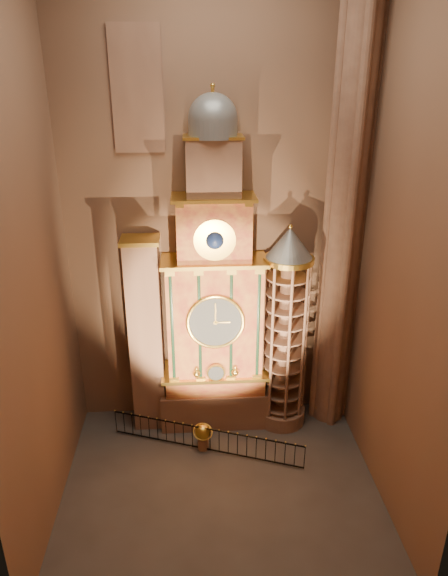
{
  "coord_description": "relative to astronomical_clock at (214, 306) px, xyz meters",
  "views": [
    {
      "loc": [
        -1.02,
        -17.73,
        17.16
      ],
      "look_at": [
        0.34,
        3.0,
        8.45
      ],
      "focal_mm": 32.0,
      "sensor_mm": 36.0,
      "label": 1
    }
  ],
  "objects": [
    {
      "name": "iron_railing",
      "position": [
        -0.59,
        -2.48,
        -5.98
      ],
      "size": [
        9.09,
        3.32,
        1.29
      ],
      "color": "black",
      "rests_on": "floor"
    },
    {
      "name": "stained_glass_window",
      "position": [
        -3.2,
        0.95,
        9.82
      ],
      "size": [
        2.2,
        0.14,
        5.2
      ],
      "color": "navy",
      "rests_on": "wall_back"
    },
    {
      "name": "portrait_tower",
      "position": [
        -3.4,
        0.02,
        -1.53
      ],
      "size": [
        1.8,
        1.6,
        10.2
      ],
      "color": "#8C634C",
      "rests_on": "floor"
    },
    {
      "name": "floor",
      "position": [
        0.0,
        -4.96,
        -6.68
      ],
      "size": [
        14.0,
        14.0,
        0.0
      ],
      "primitive_type": "plane",
      "color": "#383330",
      "rests_on": "ground"
    },
    {
      "name": "stair_turret",
      "position": [
        3.5,
        -0.26,
        -1.41
      ],
      "size": [
        2.5,
        2.5,
        10.8
      ],
      "color": "#8C634C",
      "rests_on": "floor"
    },
    {
      "name": "wall_back",
      "position": [
        0.0,
        1.04,
        4.32
      ],
      "size": [
        22.0,
        0.0,
        22.0
      ],
      "primitive_type": "plane",
      "rotation": [
        1.57,
        0.0,
        0.0
      ],
      "color": "#886149",
      "rests_on": "floor"
    },
    {
      "name": "celestial_globe",
      "position": [
        -0.72,
        -2.31,
        -5.84
      ],
      "size": [
        1.17,
        1.13,
        1.4
      ],
      "color": "#8C634C",
      "rests_on": "floor"
    },
    {
      "name": "wall_right",
      "position": [
        7.0,
        -4.96,
        4.32
      ],
      "size": [
        0.0,
        22.0,
        22.0
      ],
      "primitive_type": "plane",
      "rotation": [
        1.57,
        0.0,
        -1.57
      ],
      "color": "#886149",
      "rests_on": "floor"
    },
    {
      "name": "astronomical_clock",
      "position": [
        0.0,
        0.0,
        0.0
      ],
      "size": [
        5.6,
        2.41,
        16.7
      ],
      "color": "#8C634C",
      "rests_on": "floor"
    },
    {
      "name": "gothic_pier",
      "position": [
        6.1,
        0.04,
        4.32
      ],
      "size": [
        2.04,
        2.04,
        22.0
      ],
      "color": "#8C634C",
      "rests_on": "floor"
    },
    {
      "name": "wall_left",
      "position": [
        -7.0,
        -4.96,
        4.32
      ],
      "size": [
        0.0,
        22.0,
        22.0
      ],
      "primitive_type": "plane",
      "rotation": [
        1.57,
        0.0,
        1.57
      ],
      "color": "#886149",
      "rests_on": "floor"
    }
  ]
}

